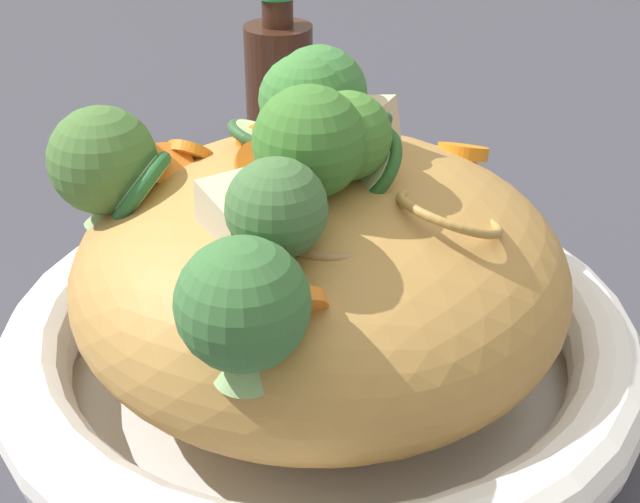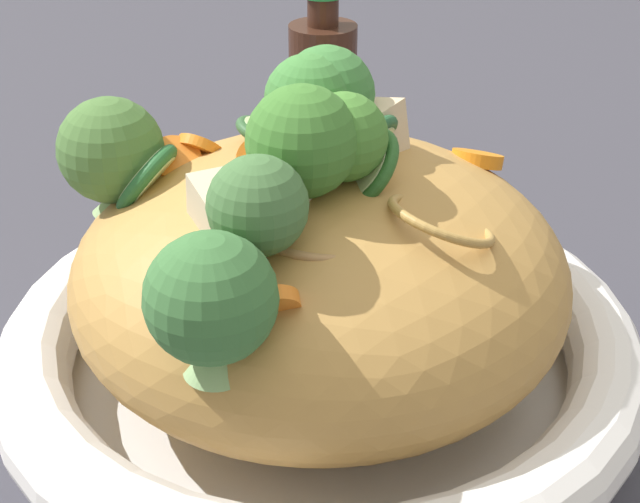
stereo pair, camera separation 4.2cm
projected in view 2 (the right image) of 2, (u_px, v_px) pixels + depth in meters
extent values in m
plane|color=#37363F|center=(320.00, 399.00, 0.47)|extent=(3.00, 3.00, 0.00)
cylinder|color=white|center=(320.00, 384.00, 0.46)|extent=(0.30, 0.30, 0.02)
torus|color=white|center=(320.00, 339.00, 0.45)|extent=(0.32, 0.32, 0.04)
ellipsoid|color=#B28240|center=(320.00, 272.00, 0.43)|extent=(0.24, 0.24, 0.12)
torus|color=#B18541|center=(441.00, 221.00, 0.37)|extent=(0.05, 0.05, 0.02)
torus|color=#AA7A48|center=(313.00, 232.00, 0.37)|extent=(0.06, 0.06, 0.01)
torus|color=#AB883A|center=(322.00, 179.00, 0.40)|extent=(0.07, 0.07, 0.01)
cone|color=#97B272|center=(303.00, 193.00, 0.38)|extent=(0.03, 0.03, 0.02)
sphere|color=#3D742D|center=(302.00, 142.00, 0.37)|extent=(0.07, 0.07, 0.05)
cone|color=#91B373|center=(117.00, 201.00, 0.43)|extent=(0.03, 0.03, 0.02)
sphere|color=#466E34|center=(111.00, 150.00, 0.42)|extent=(0.06, 0.06, 0.05)
cone|color=#90B974|center=(215.00, 356.00, 0.33)|extent=(0.03, 0.03, 0.02)
sphere|color=#396C37|center=(211.00, 298.00, 0.32)|extent=(0.07, 0.07, 0.05)
cone|color=#91B869|center=(344.00, 181.00, 0.39)|extent=(0.02, 0.02, 0.02)
sphere|color=#437B2F|center=(345.00, 137.00, 0.38)|extent=(0.05, 0.05, 0.04)
cone|color=#98AC6A|center=(326.00, 144.00, 0.43)|extent=(0.03, 0.03, 0.02)
sphere|color=#3D7939|center=(326.00, 95.00, 0.42)|extent=(0.06, 0.06, 0.05)
cone|color=#95AE70|center=(311.00, 150.00, 0.42)|extent=(0.03, 0.03, 0.02)
sphere|color=#3F7E39|center=(310.00, 100.00, 0.41)|extent=(0.05, 0.05, 0.04)
cone|color=#92AC75|center=(259.00, 255.00, 0.35)|extent=(0.02, 0.03, 0.02)
sphere|color=#416B3A|center=(258.00, 206.00, 0.34)|extent=(0.05, 0.05, 0.04)
cylinder|color=orange|center=(258.00, 160.00, 0.40)|extent=(0.02, 0.02, 0.02)
cylinder|color=orange|center=(175.00, 160.00, 0.43)|extent=(0.03, 0.03, 0.02)
cylinder|color=orange|center=(265.00, 305.00, 0.33)|extent=(0.03, 0.03, 0.02)
cylinder|color=orange|center=(268.00, 135.00, 0.44)|extent=(0.02, 0.02, 0.02)
cylinder|color=orange|center=(200.00, 148.00, 0.44)|extent=(0.03, 0.03, 0.02)
cylinder|color=orange|center=(477.00, 159.00, 0.45)|extent=(0.04, 0.04, 0.02)
cylinder|color=beige|center=(147.00, 179.00, 0.42)|extent=(0.04, 0.04, 0.03)
torus|color=#23592B|center=(147.00, 179.00, 0.42)|extent=(0.05, 0.05, 0.04)
cylinder|color=beige|center=(267.00, 138.00, 0.43)|extent=(0.04, 0.04, 0.02)
torus|color=#2F5730|center=(267.00, 138.00, 0.43)|extent=(0.05, 0.05, 0.02)
cylinder|color=beige|center=(365.00, 169.00, 0.39)|extent=(0.03, 0.04, 0.03)
torus|color=#265621|center=(365.00, 169.00, 0.39)|extent=(0.04, 0.05, 0.04)
cylinder|color=beige|center=(365.00, 152.00, 0.41)|extent=(0.04, 0.04, 0.03)
torus|color=#22542E|center=(365.00, 152.00, 0.41)|extent=(0.05, 0.04, 0.04)
cube|color=beige|center=(363.00, 135.00, 0.42)|extent=(0.04, 0.04, 0.03)
cube|color=beige|center=(300.00, 167.00, 0.39)|extent=(0.04, 0.04, 0.03)
cube|color=beige|center=(233.00, 207.00, 0.37)|extent=(0.03, 0.04, 0.02)
cube|color=beige|center=(331.00, 124.00, 0.43)|extent=(0.05, 0.04, 0.04)
cylinder|color=#381E14|center=(323.00, 99.00, 0.69)|extent=(0.05, 0.05, 0.12)
cylinder|color=#381E14|center=(323.00, 11.00, 0.66)|extent=(0.02, 0.02, 0.02)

